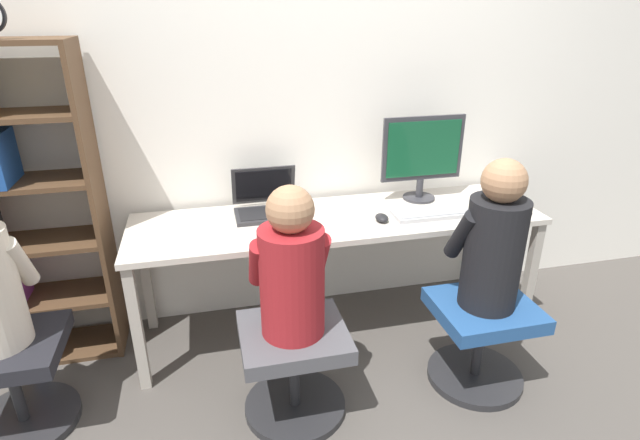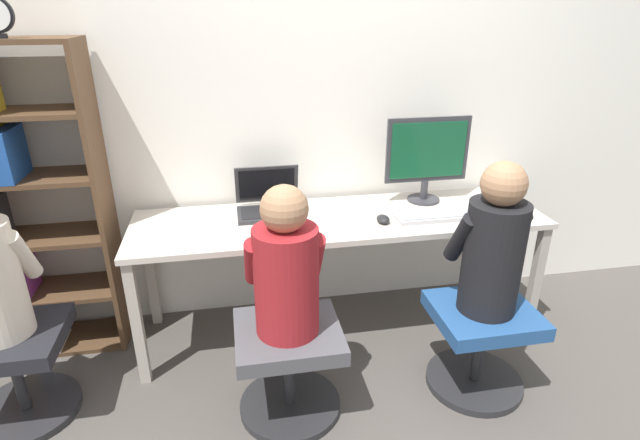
{
  "view_description": "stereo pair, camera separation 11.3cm",
  "coord_description": "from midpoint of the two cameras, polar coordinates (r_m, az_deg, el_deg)",
  "views": [
    {
      "loc": [
        -0.66,
        -2.06,
        1.74
      ],
      "look_at": [
        -0.14,
        0.15,
        0.76
      ],
      "focal_mm": 28.0,
      "sensor_mm": 36.0,
      "label": 1
    },
    {
      "loc": [
        -0.55,
        -2.08,
        1.74
      ],
      "look_at": [
        -0.14,
        0.15,
        0.76
      ],
      "focal_mm": 28.0,
      "sensor_mm": 36.0,
      "label": 2
    }
  ],
  "objects": [
    {
      "name": "keyboard",
      "position": [
        2.72,
        14.2,
        0.51
      ],
      "size": [
        0.43,
        0.16,
        0.03
      ],
      "color": "#B2B2B7",
      "rests_on": "desk"
    },
    {
      "name": "office_chair_left",
      "position": [
        2.59,
        19.02,
        -12.86
      ],
      "size": [
        0.47,
        0.47,
        0.44
      ],
      "color": "#262628",
      "rests_on": "ground_plane"
    },
    {
      "name": "laptop",
      "position": [
        2.71,
        -4.68,
        1.9
      ],
      "size": [
        0.35,
        0.29,
        0.24
      ],
      "color": "#2D2D30",
      "rests_on": "desk"
    },
    {
      "name": "ground_plane",
      "position": [
        2.77,
        4.67,
        -15.64
      ],
      "size": [
        14.0,
        14.0,
        0.0
      ],
      "primitive_type": "plane",
      "color": "#4C4742"
    },
    {
      "name": "person_at_monitor",
      "position": [
        2.35,
        20.55,
        -2.76
      ],
      "size": [
        0.32,
        0.31,
        0.71
      ],
      "color": "black",
      "rests_on": "office_chair_left"
    },
    {
      "name": "office_chair_right",
      "position": [
        2.33,
        -2.13,
        -15.97
      ],
      "size": [
        0.47,
        0.47,
        0.44
      ],
      "color": "#262628",
      "rests_on": "ground_plane"
    },
    {
      "name": "computer_mouse_by_keyboard",
      "position": [
        2.6,
        8.46,
        0.09
      ],
      "size": [
        0.07,
        0.09,
        0.04
      ],
      "color": "black",
      "rests_on": "desk"
    },
    {
      "name": "desk",
      "position": [
        2.68,
        3.47,
        -0.97
      ],
      "size": [
        2.18,
        0.6,
        0.71
      ],
      "color": "beige",
      "rests_on": "ground_plane"
    },
    {
      "name": "office_chair_side",
      "position": [
        2.65,
        -30.48,
        -14.32
      ],
      "size": [
        0.47,
        0.47,
        0.44
      ],
      "color": "#262628",
      "rests_on": "ground_plane"
    },
    {
      "name": "desktop_monitor",
      "position": [
        2.87,
        13.27,
        7.05
      ],
      "size": [
        0.48,
        0.18,
        0.48
      ],
      "color": "#333338",
      "rests_on": "desk"
    },
    {
      "name": "bookshelf",
      "position": [
        2.88,
        -31.52,
        0.51
      ],
      "size": [
        0.78,
        0.31,
        1.61
      ],
      "color": "#513823",
      "rests_on": "ground_plane"
    },
    {
      "name": "person_at_laptop",
      "position": [
        2.07,
        -2.35,
        -5.62
      ],
      "size": [
        0.34,
        0.31,
        0.66
      ],
      "color": "maroon",
      "rests_on": "office_chair_right"
    },
    {
      "name": "wall_back",
      "position": [
        2.84,
        2.0,
        14.37
      ],
      "size": [
        10.0,
        0.05,
        2.6
      ],
      "color": "white",
      "rests_on": "ground_plane"
    }
  ]
}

